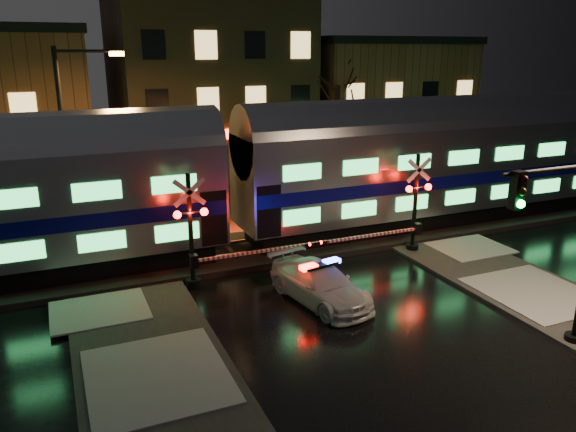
% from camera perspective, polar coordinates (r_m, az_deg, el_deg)
% --- Properties ---
extents(ground, '(120.00, 120.00, 0.00)m').
position_cam_1_polar(ground, '(19.81, 4.13, -7.87)').
color(ground, black).
rests_on(ground, ground).
extents(ballast, '(90.00, 4.20, 0.24)m').
position_cam_1_polar(ballast, '(23.98, -1.34, -3.06)').
color(ballast, black).
rests_on(ballast, ground).
extents(building_mid, '(12.00, 11.00, 11.50)m').
position_cam_1_polar(building_mid, '(39.91, -8.31, 12.97)').
color(building_mid, brown).
rests_on(building_mid, ground).
extents(building_right, '(12.00, 10.00, 8.50)m').
position_cam_1_polar(building_right, '(44.76, 8.55, 11.42)').
color(building_right, brown).
rests_on(building_right, ground).
extents(train, '(51.00, 3.12, 5.92)m').
position_cam_1_polar(train, '(22.45, -6.01, 4.15)').
color(train, black).
rests_on(train, ballast).
extents(police_car, '(2.51, 4.59, 1.42)m').
position_cam_1_polar(police_car, '(18.99, 3.26, -6.88)').
color(police_car, silver).
rests_on(police_car, ground).
extents(crossing_signal_right, '(5.85, 0.66, 4.14)m').
position_cam_1_polar(crossing_signal_right, '(23.46, 12.15, 0.20)').
color(crossing_signal_right, black).
rests_on(crossing_signal_right, ground).
extents(crossing_signal_left, '(5.89, 0.66, 4.17)m').
position_cam_1_polar(crossing_signal_left, '(19.91, -8.75, -2.56)').
color(crossing_signal_left, black).
rests_on(crossing_signal_left, ground).
extents(traffic_light, '(3.67, 0.68, 5.68)m').
position_cam_1_polar(traffic_light, '(16.81, 26.45, -3.16)').
color(traffic_light, black).
rests_on(traffic_light, ground).
extents(streetlight, '(2.78, 0.29, 8.32)m').
position_cam_1_polar(streetlight, '(25.21, -21.18, 7.76)').
color(streetlight, black).
rests_on(streetlight, ground).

